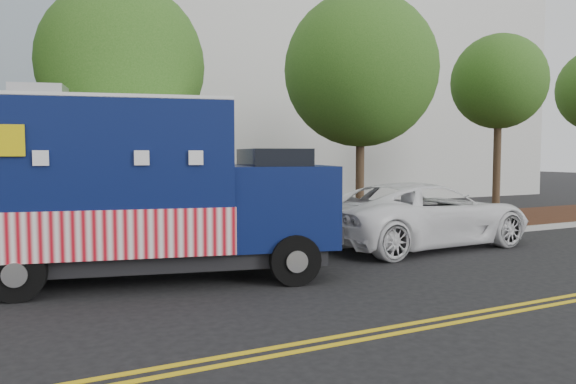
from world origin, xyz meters
TOP-DOWN VIEW (x-y plane):
  - ground at (0.00, 0.00)m, footprint 120.00×120.00m
  - curb at (0.00, 1.40)m, footprint 120.00×0.18m
  - mulch_strip at (0.00, 3.50)m, footprint 120.00×4.00m
  - centerline_near at (0.00, -4.45)m, footprint 120.00×0.10m
  - centerline_far at (0.00, -4.70)m, footprint 120.00×0.10m
  - tree_b at (-0.78, 2.60)m, footprint 3.73×3.73m
  - tree_c at (6.41, 3.55)m, footprint 4.60×4.60m
  - tree_d at (12.12, 3.49)m, footprint 3.25×3.25m
  - food_truck at (-1.07, 0.15)m, footprint 7.28×4.02m
  - white_car at (6.42, 0.66)m, footprint 6.13×3.07m

SIDE VIEW (x-z plane):
  - ground at x=0.00m, z-range 0.00..0.00m
  - centerline_near at x=0.00m, z-range 0.00..0.01m
  - centerline_far at x=0.00m, z-range 0.00..0.01m
  - curb at x=0.00m, z-range 0.00..0.15m
  - mulch_strip at x=0.00m, z-range 0.00..0.15m
  - white_car at x=6.42m, z-range 0.00..1.67m
  - food_truck at x=-1.07m, z-range -0.17..3.47m
  - tree_b at x=-0.78m, z-range 1.27..7.55m
  - tree_d at x=12.12m, z-range 1.61..8.12m
  - tree_c at x=6.41m, z-range 1.30..8.51m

